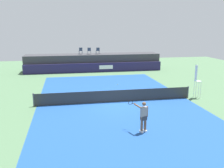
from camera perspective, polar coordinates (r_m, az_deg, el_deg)
ground_plane at (r=22.84m, az=-0.78°, el=-1.91°), size 48.00×48.00×0.00m
court_inner at (r=20.00m, az=0.70°, el=-4.06°), size 12.00×22.00×0.00m
sponsor_wall at (r=32.90m, az=-3.91°, el=3.69°), size 18.00×0.22×1.20m
spectator_platform at (r=34.60m, az=-4.29°, el=4.97°), size 18.00×2.80×2.20m
spectator_chair_far_left at (r=34.46m, az=-7.12°, el=7.55°), size 0.46×0.46×0.89m
spectator_chair_left at (r=34.26m, az=-5.19°, el=7.56°), size 0.47×0.47×0.89m
spectator_chair_center at (r=34.28m, az=-3.25°, el=7.60°), size 0.48×0.48×0.89m
umpire_chair at (r=22.01m, az=18.66°, el=1.08°), size 0.49×0.49×2.76m
tennis_net at (r=19.87m, az=0.70°, el=-2.75°), size 12.40×0.02×0.95m
net_post_near at (r=19.66m, az=-17.35°, el=-3.45°), size 0.10×0.10×1.00m
net_post_far at (r=21.90m, az=16.82°, el=-1.77°), size 0.10×0.10×1.00m
tennis_player at (r=14.29m, az=7.10°, el=-7.14°), size 0.97×1.09×1.77m
tennis_ball at (r=25.78m, az=1.26°, el=-0.11°), size 0.07×0.07×0.07m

